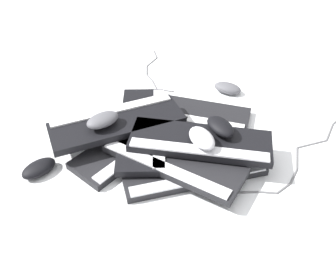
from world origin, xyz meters
TOP-DOWN VIEW (x-y plane):
  - ground_plane at (0.00, 0.00)m, footprint 3.20×3.20m
  - keyboard_0 at (0.05, 0.03)m, footprint 0.42×0.42m
  - keyboard_1 at (-0.14, 0.18)m, footprint 0.46×0.22m
  - keyboard_2 at (-0.16, -0.12)m, footprint 0.46×0.30m
  - keyboard_3 at (-0.08, 0.16)m, footprint 0.44×0.38m
  - keyboard_4 at (-0.16, 0.12)m, footprint 0.46×0.26m
  - keyboard_5 at (0.01, -0.01)m, footprint 0.18×0.45m
  - keyboard_6 at (0.10, -0.01)m, footprint 0.46×0.28m
  - mouse_0 at (-0.23, 0.09)m, footprint 0.11×0.13m
  - mouse_1 at (0.34, 0.14)m, footprint 0.13×0.12m
  - mouse_2 at (-0.16, 0.14)m, footprint 0.10×0.13m
  - mouse_3 at (0.14, 0.03)m, footprint 0.13×0.12m
  - mouse_4 at (-0.34, -0.26)m, footprint 0.13×0.11m
  - cable_0 at (-0.54, 0.10)m, footprint 0.57×0.45m
  - cable_1 at (-0.05, -0.44)m, footprint 0.11×0.36m

SIDE VIEW (x-z plane):
  - ground_plane at x=0.00m, z-range 0.00..0.00m
  - cable_1 at x=-0.05m, z-range 0.00..0.01m
  - cable_0 at x=-0.54m, z-range 0.00..0.01m
  - keyboard_0 at x=0.05m, z-range 0.00..0.03m
  - keyboard_1 at x=-0.14m, z-range 0.00..0.03m
  - keyboard_2 at x=-0.16m, z-range 0.00..0.03m
  - mouse_1 at x=0.34m, z-range 0.00..0.04m
  - mouse_4 at x=-0.34m, z-range 0.00..0.04m
  - keyboard_3 at x=-0.08m, z-range 0.03..0.06m
  - keyboard_5 at x=0.01m, z-range 0.03..0.06m
  - keyboard_4 at x=-0.16m, z-range 0.06..0.09m
  - keyboard_6 at x=0.10m, z-range 0.06..0.09m
  - mouse_0 at x=-0.23m, z-range 0.09..0.13m
  - mouse_2 at x=-0.16m, z-range 0.09..0.13m
  - mouse_3 at x=0.14m, z-range 0.09..0.13m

